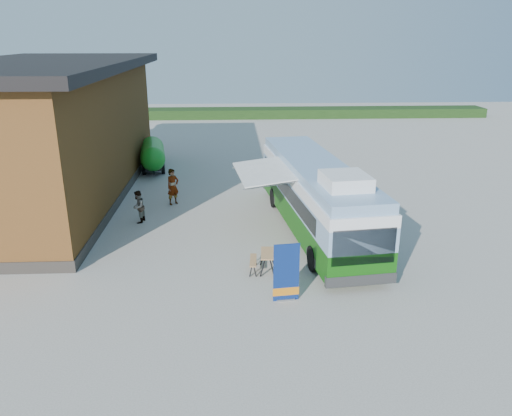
{
  "coord_description": "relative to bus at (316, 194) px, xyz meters",
  "views": [
    {
      "loc": [
        -0.25,
        -17.88,
        8.81
      ],
      "look_at": [
        0.75,
        3.32,
        1.4
      ],
      "focal_mm": 35.0,
      "sensor_mm": 36.0,
      "label": 1
    }
  ],
  "objects": [
    {
      "name": "barn",
      "position": [
        -14.03,
        6.08,
        1.76
      ],
      "size": [
        9.6,
        21.2,
        7.5
      ],
      "color": "brown",
      "rests_on": "ground"
    },
    {
      "name": "picnic_table",
      "position": [
        -2.51,
        -4.12,
        -1.25
      ],
      "size": [
        1.44,
        1.3,
        0.78
      ],
      "rotation": [
        0.0,
        0.0,
        -0.06
      ],
      "color": "tan",
      "rests_on": "ground"
    },
    {
      "name": "slurry_tanker",
      "position": [
        -9.23,
        11.64,
        -0.68
      ],
      "size": [
        2.14,
        5.34,
        1.99
      ],
      "rotation": [
        0.0,
        0.0,
        0.16
      ],
      "color": "#1A9021",
      "rests_on": "ground"
    },
    {
      "name": "person_a",
      "position": [
        -7.07,
        4.27,
        -0.83
      ],
      "size": [
        0.86,
        0.83,
        1.99
      ],
      "primitive_type": "imported",
      "rotation": [
        0.0,
        0.0,
        0.72
      ],
      "color": "#999999",
      "rests_on": "ground"
    },
    {
      "name": "awning",
      "position": [
        -2.05,
        0.42,
        0.95
      ],
      "size": [
        3.26,
        4.71,
        0.53
      ],
      "rotation": [
        0.0,
        0.0,
        0.12
      ],
      "color": "white",
      "rests_on": "ground"
    },
    {
      "name": "person_b",
      "position": [
        -8.47,
        1.53,
        -1.02
      ],
      "size": [
        0.77,
        0.9,
        1.62
      ],
      "primitive_type": "imported",
      "rotation": [
        0.0,
        0.0,
        -1.78
      ],
      "color": "#999999",
      "rests_on": "ground"
    },
    {
      "name": "banner",
      "position": [
        -2.02,
        -6.44,
        -0.95
      ],
      "size": [
        0.93,
        0.25,
        2.14
      ],
      "rotation": [
        0.0,
        0.0,
        0.12
      ],
      "color": "navy",
      "rests_on": "ground"
    },
    {
      "name": "ground",
      "position": [
        -3.53,
        -3.92,
        -1.83
      ],
      "size": [
        100.0,
        100.0,
        0.0
      ],
      "primitive_type": "plane",
      "color": "#BCB7AD",
      "rests_on": "ground"
    },
    {
      "name": "bus",
      "position": [
        0.0,
        0.0,
        0.0
      ],
      "size": [
        4.09,
        12.67,
        3.83
      ],
      "rotation": [
        0.0,
        0.0,
        0.12
      ],
      "color": "#1A6010",
      "rests_on": "ground"
    },
    {
      "name": "hedge",
      "position": [
        4.47,
        34.08,
        -1.33
      ],
      "size": [
        40.0,
        3.0,
        1.0
      ],
      "primitive_type": "cube",
      "color": "#264419",
      "rests_on": "ground"
    }
  ]
}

